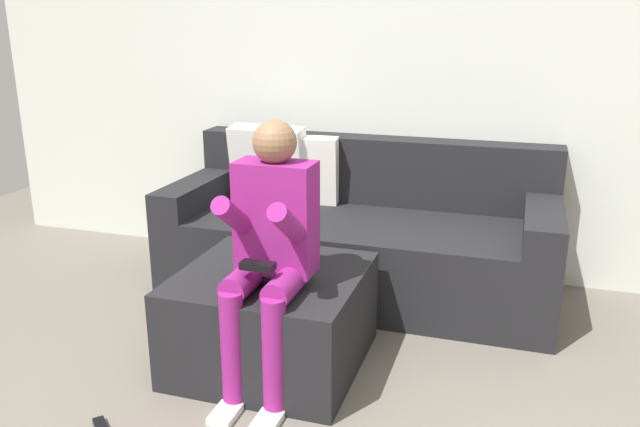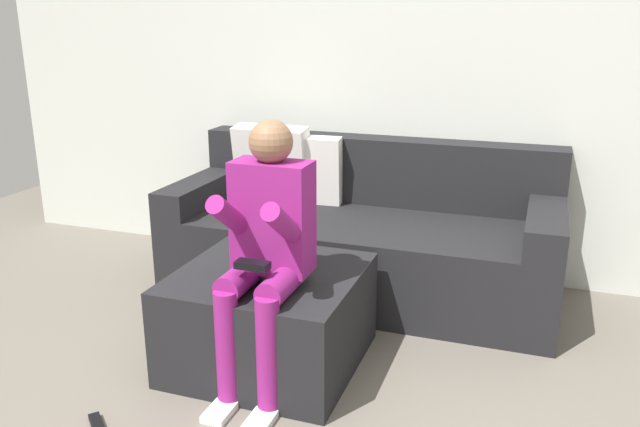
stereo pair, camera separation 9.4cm
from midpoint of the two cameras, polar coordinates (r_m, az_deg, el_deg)
wall_back at (r=4.01m, az=9.64°, el=13.26°), size 5.90×0.10×2.64m
couch_sectional at (r=3.82m, az=4.21°, el=-1.95°), size 2.22×0.92×0.93m
ottoman at (r=3.04m, az=-3.57°, el=-9.14°), size 0.81×0.80×0.45m
person_seated at (r=2.69m, az=-3.88°, el=-2.67°), size 0.33×0.54×1.17m
remote_by_storage_bin at (r=2.81m, az=-18.10°, el=-17.53°), size 0.17×0.16×0.02m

